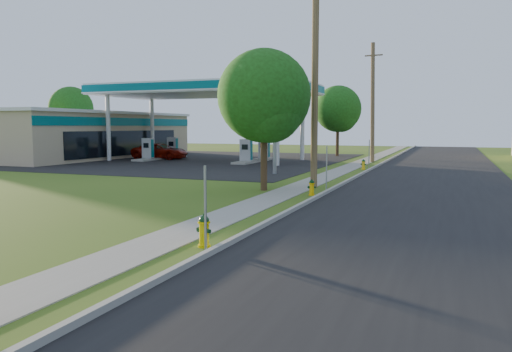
{
  "coord_description": "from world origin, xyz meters",
  "views": [
    {
      "loc": [
        5.46,
        -5.86,
        2.88
      ],
      "look_at": [
        0.0,
        8.0,
        1.4
      ],
      "focal_mm": 35.0,
      "sensor_mm": 36.0,
      "label": 1
    }
  ],
  "objects_px": {
    "fuel_pump_ne": "(246,154)",
    "tree_lot": "(339,111)",
    "fuel_pump_se": "(264,152)",
    "tree_back": "(71,110)",
    "car_red": "(160,151)",
    "hydrant_mid": "(312,187)",
    "utility_pole_far": "(373,102)",
    "hydrant_near": "(204,231)",
    "price_pylon": "(275,83)",
    "fuel_pump_nw": "(148,152)",
    "utility_pole_mid": "(315,82)",
    "fuel_pump_sw": "(173,150)",
    "tree_verge": "(265,100)",
    "hydrant_far": "(363,164)"
  },
  "relations": [
    {
      "from": "utility_pole_mid",
      "to": "fuel_pump_sw",
      "type": "xyz_separation_m",
      "value": [
        -17.9,
        17.0,
        -4.23
      ]
    },
    {
      "from": "utility_pole_mid",
      "to": "fuel_pump_se",
      "type": "relative_size",
      "value": 3.06
    },
    {
      "from": "utility_pole_far",
      "to": "fuel_pump_se",
      "type": "xyz_separation_m",
      "value": [
        -8.9,
        -1.0,
        -4.08
      ]
    },
    {
      "from": "hydrant_far",
      "to": "fuel_pump_sw",
      "type": "bearing_deg",
      "value": 161.33
    },
    {
      "from": "tree_lot",
      "to": "tree_back",
      "type": "height_order",
      "value": "tree_back"
    },
    {
      "from": "utility_pole_mid",
      "to": "car_red",
      "type": "xyz_separation_m",
      "value": [
        -18.02,
        15.09,
        -4.27
      ]
    },
    {
      "from": "hydrant_near",
      "to": "price_pylon",
      "type": "bearing_deg",
      "value": 104.12
    },
    {
      "from": "tree_lot",
      "to": "hydrant_mid",
      "type": "height_order",
      "value": "tree_lot"
    },
    {
      "from": "tree_verge",
      "to": "hydrant_far",
      "type": "distance_m",
      "value": 13.43
    },
    {
      "from": "fuel_pump_ne",
      "to": "hydrant_mid",
      "type": "xyz_separation_m",
      "value": [
        9.53,
        -15.71,
        -0.39
      ]
    },
    {
      "from": "fuel_pump_nw",
      "to": "hydrant_near",
      "type": "bearing_deg",
      "value": -53.94
    },
    {
      "from": "tree_lot",
      "to": "car_red",
      "type": "bearing_deg",
      "value": -142.58
    },
    {
      "from": "utility_pole_far",
      "to": "hydrant_near",
      "type": "distance_m",
      "value": 30.73
    },
    {
      "from": "fuel_pump_sw",
      "to": "tree_back",
      "type": "height_order",
      "value": "tree_back"
    },
    {
      "from": "fuel_pump_se",
      "to": "hydrant_far",
      "type": "relative_size",
      "value": 4.51
    },
    {
      "from": "hydrant_mid",
      "to": "car_red",
      "type": "xyz_separation_m",
      "value": [
        -18.66,
        17.8,
        0.35
      ]
    },
    {
      "from": "hydrant_mid",
      "to": "hydrant_far",
      "type": "relative_size",
      "value": 0.96
    },
    {
      "from": "fuel_pump_ne",
      "to": "price_pylon",
      "type": "bearing_deg",
      "value": -56.31
    },
    {
      "from": "price_pylon",
      "to": "hydrant_near",
      "type": "relative_size",
      "value": 8.44
    },
    {
      "from": "tree_verge",
      "to": "tree_lot",
      "type": "distance_m",
      "value": 27.61
    },
    {
      "from": "fuel_pump_ne",
      "to": "price_pylon",
      "type": "xyz_separation_m",
      "value": [
        5.0,
        -7.5,
        4.71
      ]
    },
    {
      "from": "fuel_pump_se",
      "to": "fuel_pump_ne",
      "type": "bearing_deg",
      "value": -90.0
    },
    {
      "from": "price_pylon",
      "to": "tree_back",
      "type": "height_order",
      "value": "tree_back"
    },
    {
      "from": "utility_pole_far",
      "to": "hydrant_mid",
      "type": "distance_m",
      "value": 21.2
    },
    {
      "from": "fuel_pump_ne",
      "to": "tree_lot",
      "type": "relative_size",
      "value": 0.47
    },
    {
      "from": "tree_back",
      "to": "hydrant_far",
      "type": "height_order",
      "value": "tree_back"
    },
    {
      "from": "tree_back",
      "to": "car_red",
      "type": "xyz_separation_m",
      "value": [
        15.35,
        -6.32,
        -4.01
      ]
    },
    {
      "from": "price_pylon",
      "to": "hydrant_near",
      "type": "height_order",
      "value": "price_pylon"
    },
    {
      "from": "car_red",
      "to": "fuel_pump_ne",
      "type": "bearing_deg",
      "value": -107.61
    },
    {
      "from": "fuel_pump_se",
      "to": "tree_verge",
      "type": "relative_size",
      "value": 0.51
    },
    {
      "from": "fuel_pump_se",
      "to": "hydrant_mid",
      "type": "relative_size",
      "value": 4.68
    },
    {
      "from": "tree_back",
      "to": "hydrant_near",
      "type": "xyz_separation_m",
      "value": [
        33.98,
        -33.81,
        -4.3
      ]
    },
    {
      "from": "fuel_pump_se",
      "to": "tree_lot",
      "type": "height_order",
      "value": "tree_lot"
    },
    {
      "from": "fuel_pump_nw",
      "to": "tree_lot",
      "type": "bearing_deg",
      "value": 42.8
    },
    {
      "from": "price_pylon",
      "to": "utility_pole_mid",
      "type": "bearing_deg",
      "value": -54.66
    },
    {
      "from": "fuel_pump_ne",
      "to": "fuel_pump_se",
      "type": "xyz_separation_m",
      "value": [
        0.0,
        4.0,
        0.0
      ]
    },
    {
      "from": "fuel_pump_ne",
      "to": "tree_lot",
      "type": "xyz_separation_m",
      "value": [
        4.55,
        12.55,
        3.7
      ]
    },
    {
      "from": "fuel_pump_ne",
      "to": "car_red",
      "type": "relative_size",
      "value": 0.65
    },
    {
      "from": "fuel_pump_ne",
      "to": "price_pylon",
      "type": "relative_size",
      "value": 0.47
    },
    {
      "from": "price_pylon",
      "to": "tree_back",
      "type": "bearing_deg",
      "value": 151.65
    },
    {
      "from": "price_pylon",
      "to": "tree_lot",
      "type": "relative_size",
      "value": 1.0
    },
    {
      "from": "fuel_pump_ne",
      "to": "fuel_pump_sw",
      "type": "height_order",
      "value": "same"
    },
    {
      "from": "utility_pole_mid",
      "to": "tree_lot",
      "type": "height_order",
      "value": "utility_pole_mid"
    },
    {
      "from": "fuel_pump_nw",
      "to": "hydrant_mid",
      "type": "relative_size",
      "value": 4.68
    },
    {
      "from": "tree_back",
      "to": "price_pylon",
      "type": "bearing_deg",
      "value": -28.35
    },
    {
      "from": "fuel_pump_nw",
      "to": "hydrant_near",
      "type": "relative_size",
      "value": 3.94
    },
    {
      "from": "hydrant_mid",
      "to": "utility_pole_far",
      "type": "bearing_deg",
      "value": 91.76
    },
    {
      "from": "utility_pole_mid",
      "to": "fuel_pump_ne",
      "type": "bearing_deg",
      "value": 124.4
    },
    {
      "from": "fuel_pump_se",
      "to": "utility_pole_far",
      "type": "bearing_deg",
      "value": 6.41
    },
    {
      "from": "tree_back",
      "to": "hydrant_far",
      "type": "bearing_deg",
      "value": -17.41
    }
  ]
}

